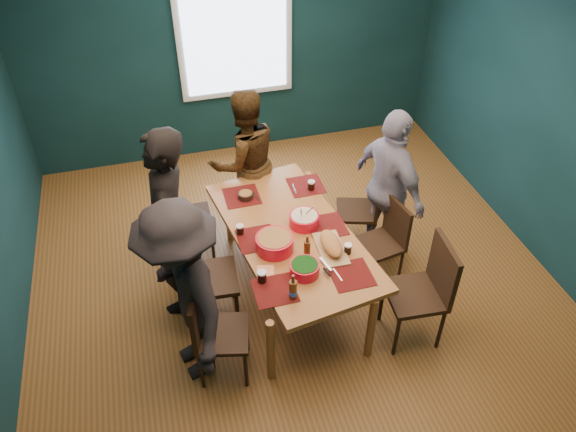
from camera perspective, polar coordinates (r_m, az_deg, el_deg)
The scene contains 26 objects.
room at distance 4.94m, azimuth -0.31°, elevation 7.09°, with size 5.01×5.01×2.71m.
dining_table at distance 5.03m, azimuth 0.41°, elevation -2.29°, with size 1.27×2.08×0.74m.
chair_left_far at distance 5.59m, azimuth -10.99°, elevation 0.29°, with size 0.43×0.43×0.94m.
chair_left_mid at distance 4.89m, azimuth -9.11°, elevation -5.63°, with size 0.50×0.50×1.02m.
chair_left_near at distance 4.55m, azimuth -7.87°, elevation -11.11°, with size 0.50×0.50×0.92m.
chair_right_far at distance 5.73m, azimuth 7.83°, elevation 1.18°, with size 0.49×0.49×0.86m.
chair_right_mid at distance 5.41m, azimuth 10.06°, elevation -1.97°, with size 0.44×0.44×0.85m.
chair_right_near at distance 4.86m, azimuth 13.98°, elevation -6.84°, with size 0.50×0.50×1.02m.
person_far_left at distance 4.90m, azimuth -11.99°, elevation -0.85°, with size 0.67×0.44×1.84m, color black.
person_back at distance 5.80m, azimuth -4.42°, elevation 5.54°, with size 0.77×0.60×1.58m, color black.
person_right at distance 5.47m, azimuth 10.26°, elevation 2.87°, with size 0.95×0.40×1.63m, color white.
person_near_left at distance 4.37m, azimuth -10.52°, elevation -7.91°, with size 1.10×0.63×1.71m, color black.
bowl_salad at distance 4.77m, azimuth -1.38°, elevation -2.74°, with size 0.33×0.33×0.14m.
bowl_dumpling at distance 5.03m, azimuth 1.65°, elevation -0.35°, with size 0.27×0.27×0.25m.
bowl_herbs at distance 4.57m, azimuth 1.68°, elevation -5.34°, with size 0.25×0.25×0.11m.
cutting_board at distance 4.79m, azimuth 4.40°, elevation -2.94°, with size 0.27×0.55×0.12m.
small_bowl at distance 5.36m, azimuth -4.32°, elevation 2.13°, with size 0.15×0.15×0.06m.
beer_bottle_a at distance 4.36m, azimuth 0.51°, elevation -7.52°, with size 0.07×0.07×0.25m.
beer_bottle_b at distance 4.71m, azimuth 1.95°, elevation -3.28°, with size 0.06×0.06×0.22m.
cola_glass_a at distance 4.51m, azimuth -2.67°, elevation -6.14°, with size 0.08×0.08×0.11m.
cola_glass_b at distance 4.78m, azimuth 6.10°, elevation -3.27°, with size 0.07×0.07×0.09m.
cola_glass_c at distance 5.45m, azimuth 2.37°, elevation 3.17°, with size 0.07×0.07×0.10m.
cola_glass_d at distance 4.95m, azimuth -4.91°, elevation -1.35°, with size 0.07×0.07×0.10m.
napkin_a at distance 5.12m, azimuth 4.52°, elevation -0.47°, with size 0.16×0.16×0.00m, color #F68E67.
napkin_b at distance 4.63m, azimuth -2.31°, elevation -5.63°, with size 0.14×0.14×0.00m, color #F68E67.
napkin_c at distance 4.61m, azimuth 6.96°, elevation -6.27°, with size 0.12×0.12×0.00m, color #F68E67.
Camera 1 is at (-1.09, -3.76, 4.03)m, focal length 35.00 mm.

